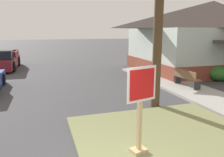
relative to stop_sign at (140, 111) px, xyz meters
name	(u,v)px	position (x,y,z in m)	size (l,w,h in m)	color
grass_corner_patch	(182,149)	(1.09, -0.15, -1.04)	(4.91, 5.66, 0.08)	olive
sidewalk_strip	(203,95)	(4.74, 3.58, -1.02)	(2.20, 14.92, 0.12)	#9E9B93
stop_sign	(140,111)	(0.00, 0.00, 0.00)	(0.76, 0.36, 2.03)	tan
manhole_cover	(90,132)	(-0.83, 1.53, -1.08)	(0.70, 0.70, 0.02)	black
pickup_truck_maroon	(2,61)	(-4.91, 14.27, -0.47)	(2.23, 5.26, 1.48)	maroon
street_bench	(186,77)	(4.83, 4.96, -0.49)	(0.47, 1.67, 0.85)	brown
corner_house	(211,35)	(10.11, 9.49, 1.48)	(11.14, 8.60, 5.00)	brown
shrub_near_porch	(218,73)	(7.76, 5.98, -0.65)	(1.18, 1.18, 0.86)	#2F6A27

